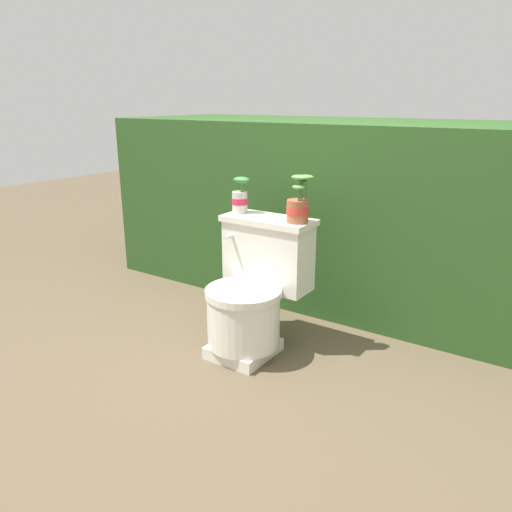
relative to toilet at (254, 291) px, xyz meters
name	(u,v)px	position (x,y,z in m)	size (l,w,h in m)	color
ground_plane	(255,361)	(0.09, -0.12, -0.32)	(12.00, 12.00, 0.00)	brown
hedge_backdrop	(355,210)	(0.09, 1.05, 0.25)	(3.25, 1.08, 1.13)	#284C1E
toilet	(254,291)	(0.00, 0.00, 0.00)	(0.48, 0.52, 0.68)	silver
potted_plant_left	(240,197)	(-0.19, 0.14, 0.44)	(0.10, 0.08, 0.19)	beige
potted_plant_midleft	(298,205)	(0.18, 0.12, 0.45)	(0.12, 0.11, 0.23)	#9E5638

